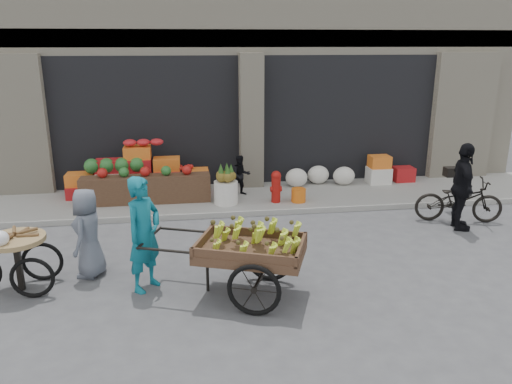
{
  "coord_description": "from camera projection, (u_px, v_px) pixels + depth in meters",
  "views": [
    {
      "loc": [
        -1.6,
        -6.79,
        3.52
      ],
      "look_at": [
        -0.44,
        1.16,
        1.1
      ],
      "focal_mm": 35.0,
      "sensor_mm": 36.0,
      "label": 1
    }
  ],
  "objects": [
    {
      "name": "ground",
      "position": [
        295.0,
        281.0,
        7.67
      ],
      "size": [
        80.0,
        80.0,
        0.0
      ],
      "primitive_type": "plane",
      "color": "#424244",
      "rests_on": "ground"
    },
    {
      "name": "sidewalk",
      "position": [
        257.0,
        198.0,
        11.54
      ],
      "size": [
        18.0,
        2.2,
        0.12
      ],
      "primitive_type": "cube",
      "color": "gray",
      "rests_on": "ground"
    },
    {
      "name": "building",
      "position": [
        237.0,
        47.0,
        14.31
      ],
      "size": [
        14.0,
        6.45,
        7.0
      ],
      "color": "beige",
      "rests_on": "ground"
    },
    {
      "name": "fruit_display",
      "position": [
        146.0,
        173.0,
        11.28
      ],
      "size": [
        3.1,
        1.12,
        1.24
      ],
      "color": "#B0181B",
      "rests_on": "sidewalk"
    },
    {
      "name": "pineapple_bin",
      "position": [
        226.0,
        193.0,
        10.87
      ],
      "size": [
        0.52,
        0.52,
        0.5
      ],
      "primitive_type": "cylinder",
      "color": "silver",
      "rests_on": "sidewalk"
    },
    {
      "name": "fire_hydrant",
      "position": [
        276.0,
        185.0,
        10.94
      ],
      "size": [
        0.22,
        0.22,
        0.71
      ],
      "color": "#A5140F",
      "rests_on": "sidewalk"
    },
    {
      "name": "orange_bucket",
      "position": [
        298.0,
        195.0,
        11.03
      ],
      "size": [
        0.32,
        0.32,
        0.3
      ],
      "primitive_type": "cylinder",
      "color": "orange",
      "rests_on": "sidewalk"
    },
    {
      "name": "right_bay_goods",
      "position": [
        357.0,
        173.0,
        12.37
      ],
      "size": [
        3.35,
        0.6,
        0.7
      ],
      "color": "silver",
      "rests_on": "sidewalk"
    },
    {
      "name": "seated_person",
      "position": [
        241.0,
        175.0,
        11.43
      ],
      "size": [
        0.51,
        0.43,
        0.93
      ],
      "primitive_type": "imported",
      "rotation": [
        0.0,
        0.0,
        0.17
      ],
      "color": "black",
      "rests_on": "sidewalk"
    },
    {
      "name": "banana_cart",
      "position": [
        247.0,
        246.0,
        7.02
      ],
      "size": [
        2.7,
        1.8,
        1.05
      ],
      "rotation": [
        0.0,
        0.0,
        -0.37
      ],
      "color": "brown",
      "rests_on": "ground"
    },
    {
      "name": "vendor_woman",
      "position": [
        144.0,
        234.0,
        7.2
      ],
      "size": [
        0.71,
        0.75,
        1.72
      ],
      "primitive_type": "imported",
      "rotation": [
        0.0,
        0.0,
        0.92
      ],
      "color": "#0F6679",
      "rests_on": "ground"
    },
    {
      "name": "tricycle_cart",
      "position": [
        17.0,
        254.0,
        7.23
      ],
      "size": [
        1.42,
        0.85,
        0.95
      ],
      "rotation": [
        0.0,
        0.0,
        0.01
      ],
      "color": "#9E7F51",
      "rests_on": "ground"
    },
    {
      "name": "vendor_grey",
      "position": [
        88.0,
        233.0,
        7.67
      ],
      "size": [
        0.6,
        0.78,
        1.41
      ],
      "primitive_type": "imported",
      "rotation": [
        0.0,
        0.0,
        -1.81
      ],
      "color": "slate",
      "rests_on": "ground"
    },
    {
      "name": "bicycle",
      "position": [
        459.0,
        200.0,
        10.08
      ],
      "size": [
        1.81,
        1.01,
        0.9
      ],
      "primitive_type": "imported",
      "rotation": [
        0.0,
        0.0,
        1.32
      ],
      "color": "black",
      "rests_on": "ground"
    },
    {
      "name": "cyclist",
      "position": [
        463.0,
        187.0,
        9.56
      ],
      "size": [
        0.65,
        1.07,
        1.71
      ],
      "primitive_type": "imported",
      "rotation": [
        0.0,
        0.0,
        1.32
      ],
      "color": "black",
      "rests_on": "ground"
    }
  ]
}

